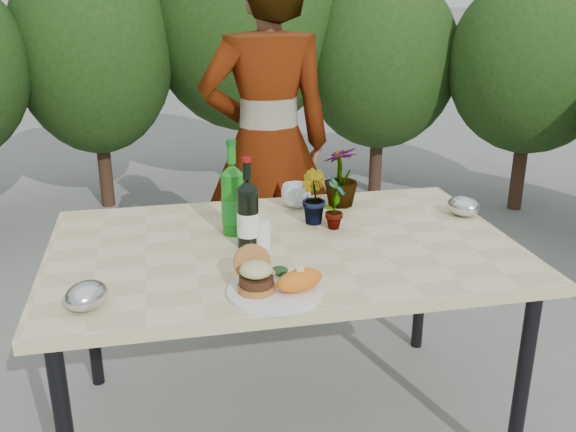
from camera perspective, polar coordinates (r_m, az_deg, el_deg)
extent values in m
plane|color=slate|center=(2.61, -0.38, -17.84)|extent=(80.00, 80.00, 0.00)
cube|color=beige|center=(2.24, -0.42, -2.92)|extent=(1.60, 1.00, 0.04)
cylinder|color=black|center=(2.32, 20.11, -13.88)|extent=(0.05, 0.05, 0.71)
cylinder|color=black|center=(2.76, -17.18, -7.83)|extent=(0.05, 0.05, 0.71)
cylinder|color=black|center=(2.96, 11.78, -5.32)|extent=(0.05, 0.05, 0.71)
cylinder|color=#382316|center=(5.03, -15.86, 3.21)|extent=(0.10, 0.10, 0.42)
ellipsoid|color=#264818|center=(4.85, -16.96, 14.14)|extent=(1.13, 1.13, 1.50)
cylinder|color=#382316|center=(5.25, -3.70, 5.08)|extent=(0.10, 0.10, 0.50)
ellipsoid|color=#264818|center=(5.07, -3.99, 17.13)|extent=(1.47, 1.47, 1.69)
cylinder|color=#382316|center=(5.21, 7.77, 4.15)|extent=(0.10, 0.10, 0.38)
ellipsoid|color=#264818|center=(5.05, 8.23, 13.55)|extent=(1.17, 1.17, 1.34)
cylinder|color=#382316|center=(5.07, 19.72, 3.02)|extent=(0.10, 0.10, 0.44)
ellipsoid|color=#264818|center=(4.90, 20.90, 12.58)|extent=(1.16, 1.16, 1.26)
cylinder|color=white|center=(1.88, -1.15, -6.71)|extent=(0.28, 0.28, 0.01)
cylinder|color=#B7722D|center=(1.86, -2.82, -6.38)|extent=(0.11, 0.11, 0.02)
cylinder|color=#472314|center=(1.85, -2.84, -5.76)|extent=(0.10, 0.10, 0.02)
ellipsoid|color=beige|center=(1.84, -2.85, -4.79)|extent=(0.10, 0.10, 0.04)
cylinder|color=#B7722D|center=(1.91, -3.21, -4.16)|extent=(0.11, 0.06, 0.11)
ellipsoid|color=orange|center=(1.86, 1.03, -5.73)|extent=(0.17, 0.12, 0.06)
ellipsoid|color=olive|center=(1.95, -1.65, -5.03)|extent=(0.04, 0.04, 0.02)
ellipsoid|color=#193814|center=(1.96, -0.81, -4.87)|extent=(0.06, 0.04, 0.03)
cylinder|color=black|center=(2.17, -3.58, -0.19)|extent=(0.07, 0.07, 0.21)
cylinder|color=white|center=(2.18, -3.57, -0.70)|extent=(0.08, 0.08, 0.08)
cone|color=black|center=(2.13, -3.65, 2.85)|extent=(0.07, 0.07, 0.03)
cylinder|color=black|center=(2.12, -3.68, 4.06)|extent=(0.03, 0.03, 0.06)
cylinder|color=maroon|center=(2.11, -3.70, 5.03)|extent=(0.03, 0.03, 0.01)
cylinder|color=#167B17|center=(2.29, -4.92, 1.07)|extent=(0.08, 0.08, 0.22)
cylinder|color=#198C26|center=(2.30, -4.91, 0.55)|extent=(0.08, 0.08, 0.09)
cone|color=#167B17|center=(2.25, -5.02, 4.20)|extent=(0.08, 0.08, 0.04)
cylinder|color=#167B17|center=(2.24, -5.06, 5.50)|extent=(0.03, 0.03, 0.07)
cylinder|color=#0C5919|center=(2.23, -5.09, 6.54)|extent=(0.04, 0.04, 0.02)
cylinder|color=silver|center=(2.20, -2.45, -1.45)|extent=(0.07, 0.07, 0.09)
imported|color=#215D1F|center=(2.33, 4.16, 1.32)|extent=(0.11, 0.13, 0.21)
imported|color=#21541C|center=(2.39, 2.19, 1.70)|extent=(0.12, 0.13, 0.20)
imported|color=#2C581E|center=(2.58, 4.73, 3.55)|extent=(0.18, 0.18, 0.25)
imported|color=silver|center=(2.58, 0.72, 1.82)|extent=(0.14, 0.14, 0.09)
ellipsoid|color=#BBBDC2|center=(1.87, -17.47, -6.77)|extent=(0.16, 0.17, 0.08)
ellipsoid|color=silver|center=(2.57, 15.34, 0.86)|extent=(0.16, 0.17, 0.08)
imported|color=#A16950|center=(3.06, -1.84, 6.27)|extent=(0.65, 0.44, 1.75)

